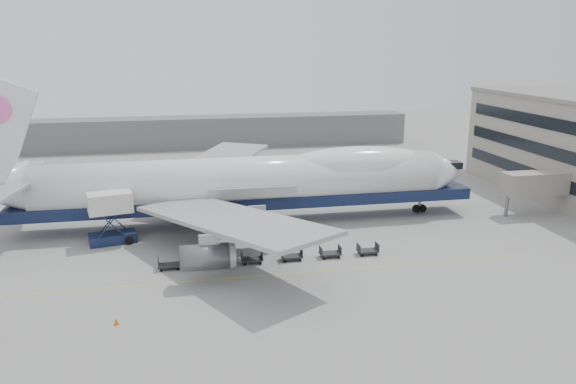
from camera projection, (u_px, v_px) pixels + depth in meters
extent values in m
plane|color=gray|center=(256.00, 255.00, 63.22)|extent=(260.00, 260.00, 0.00)
cube|color=gold|center=(264.00, 276.00, 57.53)|extent=(60.00, 0.15, 0.01)
cube|color=gray|center=(535.00, 183.00, 77.16)|extent=(9.00, 3.00, 3.00)
cylinder|color=slate|center=(507.00, 206.00, 77.18)|extent=(0.50, 0.50, 3.00)
cube|color=slate|center=(169.00, 133.00, 126.83)|extent=(110.00, 8.00, 7.00)
cylinder|color=white|center=(242.00, 181.00, 73.14)|extent=(52.00, 6.40, 6.40)
cube|color=#101A3C|center=(250.00, 200.00, 73.98)|extent=(60.00, 5.76, 1.50)
cone|color=white|center=(448.00, 172.00, 78.58)|extent=(6.00, 6.40, 6.40)
ellipsoid|color=white|center=(357.00, 163.00, 75.62)|extent=(20.67, 5.78, 4.56)
cube|color=#9EA0A3|center=(230.00, 219.00, 59.19)|extent=(20.35, 26.74, 2.26)
cube|color=#9EA0A3|center=(212.00, 164.00, 86.27)|extent=(20.35, 26.74, 2.26)
cylinder|color=#595B60|center=(192.00, 172.00, 90.75)|extent=(4.80, 2.60, 2.60)
cylinder|color=#595B60|center=(235.00, 184.00, 83.34)|extent=(4.80, 2.60, 2.60)
cylinder|color=#595B60|center=(253.00, 225.00, 64.37)|extent=(4.80, 2.60, 2.60)
cylinder|color=#595B60|center=(204.00, 257.00, 54.71)|extent=(4.80, 2.60, 2.60)
cylinder|color=slate|center=(420.00, 204.00, 78.97)|extent=(0.36, 0.36, 2.50)
cylinder|color=black|center=(419.00, 208.00, 79.15)|extent=(1.10, 0.45, 1.10)
cylinder|color=slate|center=(222.00, 222.00, 70.87)|extent=(0.36, 0.36, 2.50)
cylinder|color=black|center=(222.00, 227.00, 71.05)|extent=(1.10, 0.45, 1.10)
cylinder|color=slate|center=(219.00, 209.00, 76.56)|extent=(0.36, 0.36, 2.50)
cylinder|color=black|center=(219.00, 214.00, 76.74)|extent=(1.10, 0.45, 1.10)
cube|color=#162244|center=(113.00, 238.00, 67.02)|extent=(5.87, 3.72, 1.19)
cube|color=silver|center=(110.00, 202.00, 65.89)|extent=(5.49, 3.83, 2.39)
cube|color=#162244|center=(110.00, 223.00, 65.32)|extent=(3.80, 0.95, 4.28)
cube|color=#162244|center=(112.00, 217.00, 67.59)|extent=(3.80, 0.95, 4.28)
cube|color=slate|center=(111.00, 199.00, 67.54)|extent=(2.83, 1.83, 0.15)
cylinder|color=black|center=(95.00, 243.00, 65.65)|extent=(0.98, 0.38, 0.98)
cylinder|color=black|center=(97.00, 237.00, 67.71)|extent=(0.98, 0.38, 0.98)
cylinder|color=black|center=(129.00, 241.00, 66.38)|extent=(0.98, 0.38, 0.98)
cylinder|color=black|center=(130.00, 235.00, 68.44)|extent=(0.98, 0.38, 0.98)
cone|color=#DC5F0B|center=(116.00, 321.00, 47.45)|extent=(0.41, 0.41, 0.64)
cube|color=#DC5F0B|center=(116.00, 324.00, 47.52)|extent=(0.44, 0.44, 0.03)
cube|color=#2D2D30|center=(169.00, 265.00, 59.15)|extent=(2.30, 1.35, 0.18)
cube|color=#2D2D30|center=(158.00, 262.00, 58.84)|extent=(0.08, 1.35, 0.90)
cube|color=#2D2D30|center=(180.00, 261.00, 59.25)|extent=(0.08, 1.35, 0.90)
cylinder|color=black|center=(161.00, 270.00, 58.54)|extent=(0.30, 0.12, 0.30)
cylinder|color=black|center=(161.00, 266.00, 59.58)|extent=(0.30, 0.12, 0.30)
cylinder|color=black|center=(178.00, 269.00, 58.86)|extent=(0.30, 0.12, 0.30)
cylinder|color=black|center=(178.00, 265.00, 59.90)|extent=(0.30, 0.12, 0.30)
cube|color=#2D2D30|center=(211.00, 262.00, 59.97)|extent=(2.30, 1.35, 0.18)
cube|color=#2D2D30|center=(201.00, 259.00, 59.66)|extent=(0.08, 1.35, 0.90)
cube|color=#2D2D30|center=(221.00, 258.00, 60.07)|extent=(0.08, 1.35, 0.90)
cylinder|color=black|center=(204.00, 267.00, 59.37)|extent=(0.30, 0.12, 0.30)
cylinder|color=black|center=(203.00, 263.00, 60.41)|extent=(0.30, 0.12, 0.30)
cylinder|color=black|center=(220.00, 266.00, 59.69)|extent=(0.30, 0.12, 0.30)
cylinder|color=black|center=(219.00, 262.00, 60.73)|extent=(0.30, 0.12, 0.30)
cube|color=#2D2D30|center=(252.00, 259.00, 60.80)|extent=(2.30, 1.35, 0.18)
cube|color=#2D2D30|center=(242.00, 256.00, 60.49)|extent=(0.08, 1.35, 0.90)
cube|color=#2D2D30|center=(262.00, 255.00, 60.90)|extent=(0.08, 1.35, 0.90)
cylinder|color=black|center=(245.00, 264.00, 60.19)|extent=(0.30, 0.12, 0.30)
cylinder|color=black|center=(244.00, 260.00, 61.23)|extent=(0.30, 0.12, 0.30)
cylinder|color=black|center=(260.00, 263.00, 60.51)|extent=(0.30, 0.12, 0.30)
cylinder|color=black|center=(259.00, 259.00, 61.55)|extent=(0.30, 0.12, 0.30)
cube|color=#2D2D30|center=(292.00, 256.00, 61.62)|extent=(2.30, 1.35, 0.18)
cube|color=#2D2D30|center=(282.00, 254.00, 61.31)|extent=(0.08, 1.35, 0.90)
cube|color=#2D2D30|center=(301.00, 252.00, 61.72)|extent=(0.08, 1.35, 0.90)
cylinder|color=black|center=(285.00, 261.00, 61.02)|extent=(0.30, 0.12, 0.30)
cylinder|color=black|center=(283.00, 258.00, 62.06)|extent=(0.30, 0.12, 0.30)
cylinder|color=black|center=(300.00, 260.00, 61.33)|extent=(0.30, 0.12, 0.30)
cylinder|color=black|center=(298.00, 256.00, 62.38)|extent=(0.30, 0.12, 0.30)
cube|color=#2D2D30|center=(330.00, 253.00, 62.44)|extent=(2.30, 1.35, 0.18)
cube|color=#2D2D30|center=(321.00, 251.00, 62.14)|extent=(0.08, 1.35, 0.90)
cube|color=#2D2D30|center=(340.00, 249.00, 62.55)|extent=(0.08, 1.35, 0.90)
cylinder|color=black|center=(324.00, 258.00, 61.84)|extent=(0.30, 0.12, 0.30)
cylinder|color=black|center=(321.00, 255.00, 62.88)|extent=(0.30, 0.12, 0.30)
cylinder|color=black|center=(339.00, 257.00, 62.16)|extent=(0.30, 0.12, 0.30)
cylinder|color=black|center=(336.00, 254.00, 63.20)|extent=(0.30, 0.12, 0.30)
cube|color=#2D2D30|center=(368.00, 251.00, 63.27)|extent=(2.30, 1.35, 0.18)
cube|color=#2D2D30|center=(359.00, 248.00, 62.96)|extent=(0.08, 1.35, 0.90)
cube|color=#2D2D30|center=(377.00, 247.00, 63.37)|extent=(0.08, 1.35, 0.90)
cylinder|color=black|center=(362.00, 255.00, 62.66)|extent=(0.30, 0.12, 0.30)
cylinder|color=black|center=(359.00, 252.00, 63.71)|extent=(0.30, 0.12, 0.30)
cylinder|color=black|center=(376.00, 254.00, 62.98)|extent=(0.30, 0.12, 0.30)
cylinder|color=black|center=(373.00, 251.00, 64.03)|extent=(0.30, 0.12, 0.30)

